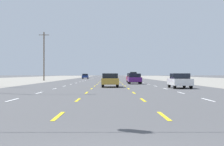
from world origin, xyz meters
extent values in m
plane|color=#4C4C4F|center=(0.00, 66.00, 0.00)|extent=(572.00, 572.00, 0.00)
cube|color=white|center=(-5.25, 14.50, 0.01)|extent=(0.14, 2.60, 0.01)
cube|color=white|center=(-5.25, 22.00, 0.01)|extent=(0.14, 2.60, 0.01)
cube|color=white|center=(-5.25, 29.50, 0.01)|extent=(0.14, 2.60, 0.01)
cube|color=white|center=(-5.25, 37.00, 0.01)|extent=(0.14, 2.60, 0.01)
cube|color=white|center=(-5.25, 44.50, 0.01)|extent=(0.14, 2.60, 0.01)
cube|color=white|center=(-5.25, 52.00, 0.01)|extent=(0.14, 2.60, 0.01)
cube|color=white|center=(-5.25, 59.50, 0.01)|extent=(0.14, 2.60, 0.01)
cube|color=white|center=(-5.25, 67.00, 0.01)|extent=(0.14, 2.60, 0.01)
cube|color=white|center=(-5.25, 74.50, 0.01)|extent=(0.14, 2.60, 0.01)
cube|color=white|center=(-5.25, 82.00, 0.01)|extent=(0.14, 2.60, 0.01)
cube|color=white|center=(-5.25, 89.50, 0.01)|extent=(0.14, 2.60, 0.01)
cube|color=white|center=(-5.25, 97.00, 0.01)|extent=(0.14, 2.60, 0.01)
cube|color=white|center=(-5.25, 104.50, 0.01)|extent=(0.14, 2.60, 0.01)
cube|color=white|center=(-5.25, 112.00, 0.01)|extent=(0.14, 2.60, 0.01)
cube|color=white|center=(-5.25, 119.50, 0.01)|extent=(0.14, 2.60, 0.01)
cube|color=white|center=(-5.25, 127.00, 0.01)|extent=(0.14, 2.60, 0.01)
cube|color=white|center=(-5.25, 134.50, 0.01)|extent=(0.14, 2.60, 0.01)
cube|color=white|center=(-5.25, 142.00, 0.01)|extent=(0.14, 2.60, 0.01)
cube|color=white|center=(-5.25, 149.50, 0.01)|extent=(0.14, 2.60, 0.01)
cube|color=white|center=(-5.25, 157.00, 0.01)|extent=(0.14, 2.60, 0.01)
cube|color=white|center=(-5.25, 164.50, 0.01)|extent=(0.14, 2.60, 0.01)
cube|color=white|center=(-5.25, 172.00, 0.01)|extent=(0.14, 2.60, 0.01)
cube|color=white|center=(-5.25, 179.50, 0.01)|extent=(0.14, 2.60, 0.01)
cube|color=white|center=(-5.25, 187.00, 0.01)|extent=(0.14, 2.60, 0.01)
cube|color=white|center=(-5.25, 194.50, 0.01)|extent=(0.14, 2.60, 0.01)
cube|color=white|center=(-5.25, 202.00, 0.01)|extent=(0.14, 2.60, 0.01)
cube|color=white|center=(-5.25, 209.50, 0.01)|extent=(0.14, 2.60, 0.01)
cube|color=white|center=(-5.25, 217.00, 0.01)|extent=(0.14, 2.60, 0.01)
cube|color=yellow|center=(-1.75, 7.00, 0.01)|extent=(0.14, 2.60, 0.01)
cube|color=yellow|center=(-1.75, 14.50, 0.01)|extent=(0.14, 2.60, 0.01)
cube|color=yellow|center=(-1.75, 22.00, 0.01)|extent=(0.14, 2.60, 0.01)
cube|color=yellow|center=(-1.75, 29.50, 0.01)|extent=(0.14, 2.60, 0.01)
cube|color=yellow|center=(-1.75, 37.00, 0.01)|extent=(0.14, 2.60, 0.01)
cube|color=yellow|center=(-1.75, 44.50, 0.01)|extent=(0.14, 2.60, 0.01)
cube|color=yellow|center=(-1.75, 52.00, 0.01)|extent=(0.14, 2.60, 0.01)
cube|color=yellow|center=(-1.75, 59.50, 0.01)|extent=(0.14, 2.60, 0.01)
cube|color=yellow|center=(-1.75, 67.00, 0.01)|extent=(0.14, 2.60, 0.01)
cube|color=yellow|center=(-1.75, 74.50, 0.01)|extent=(0.14, 2.60, 0.01)
cube|color=yellow|center=(-1.75, 82.00, 0.01)|extent=(0.14, 2.60, 0.01)
cube|color=yellow|center=(-1.75, 89.50, 0.01)|extent=(0.14, 2.60, 0.01)
cube|color=yellow|center=(-1.75, 97.00, 0.01)|extent=(0.14, 2.60, 0.01)
cube|color=yellow|center=(-1.75, 104.50, 0.01)|extent=(0.14, 2.60, 0.01)
cube|color=yellow|center=(-1.75, 112.00, 0.01)|extent=(0.14, 2.60, 0.01)
cube|color=yellow|center=(-1.75, 119.50, 0.01)|extent=(0.14, 2.60, 0.01)
cube|color=yellow|center=(-1.75, 127.00, 0.01)|extent=(0.14, 2.60, 0.01)
cube|color=yellow|center=(-1.75, 134.50, 0.01)|extent=(0.14, 2.60, 0.01)
cube|color=yellow|center=(-1.75, 142.00, 0.01)|extent=(0.14, 2.60, 0.01)
cube|color=yellow|center=(-1.75, 149.50, 0.01)|extent=(0.14, 2.60, 0.01)
cube|color=yellow|center=(-1.75, 157.00, 0.01)|extent=(0.14, 2.60, 0.01)
cube|color=yellow|center=(-1.75, 164.50, 0.01)|extent=(0.14, 2.60, 0.01)
cube|color=yellow|center=(-1.75, 172.00, 0.01)|extent=(0.14, 2.60, 0.01)
cube|color=yellow|center=(-1.75, 179.50, 0.01)|extent=(0.14, 2.60, 0.01)
cube|color=yellow|center=(-1.75, 187.00, 0.01)|extent=(0.14, 2.60, 0.01)
cube|color=yellow|center=(-1.75, 194.50, 0.01)|extent=(0.14, 2.60, 0.01)
cube|color=yellow|center=(-1.75, 202.00, 0.01)|extent=(0.14, 2.60, 0.01)
cube|color=yellow|center=(-1.75, 209.50, 0.01)|extent=(0.14, 2.60, 0.01)
cube|color=yellow|center=(-1.75, 217.00, 0.01)|extent=(0.14, 2.60, 0.01)
cube|color=yellow|center=(1.75, 7.00, 0.01)|extent=(0.14, 2.60, 0.01)
cube|color=yellow|center=(1.75, 14.50, 0.01)|extent=(0.14, 2.60, 0.01)
cube|color=yellow|center=(1.75, 22.00, 0.01)|extent=(0.14, 2.60, 0.01)
cube|color=yellow|center=(1.75, 29.50, 0.01)|extent=(0.14, 2.60, 0.01)
cube|color=yellow|center=(1.75, 37.00, 0.01)|extent=(0.14, 2.60, 0.01)
cube|color=yellow|center=(1.75, 44.50, 0.01)|extent=(0.14, 2.60, 0.01)
cube|color=yellow|center=(1.75, 52.00, 0.01)|extent=(0.14, 2.60, 0.01)
cube|color=yellow|center=(1.75, 59.50, 0.01)|extent=(0.14, 2.60, 0.01)
cube|color=yellow|center=(1.75, 67.00, 0.01)|extent=(0.14, 2.60, 0.01)
cube|color=yellow|center=(1.75, 74.50, 0.01)|extent=(0.14, 2.60, 0.01)
cube|color=yellow|center=(1.75, 82.00, 0.01)|extent=(0.14, 2.60, 0.01)
cube|color=yellow|center=(1.75, 89.50, 0.01)|extent=(0.14, 2.60, 0.01)
cube|color=yellow|center=(1.75, 97.00, 0.01)|extent=(0.14, 2.60, 0.01)
cube|color=yellow|center=(1.75, 104.50, 0.01)|extent=(0.14, 2.60, 0.01)
cube|color=yellow|center=(1.75, 112.00, 0.01)|extent=(0.14, 2.60, 0.01)
cube|color=yellow|center=(1.75, 119.50, 0.01)|extent=(0.14, 2.60, 0.01)
cube|color=yellow|center=(1.75, 127.00, 0.01)|extent=(0.14, 2.60, 0.01)
cube|color=yellow|center=(1.75, 134.50, 0.01)|extent=(0.14, 2.60, 0.01)
cube|color=yellow|center=(1.75, 142.00, 0.01)|extent=(0.14, 2.60, 0.01)
cube|color=yellow|center=(1.75, 149.50, 0.01)|extent=(0.14, 2.60, 0.01)
cube|color=yellow|center=(1.75, 157.00, 0.01)|extent=(0.14, 2.60, 0.01)
cube|color=yellow|center=(1.75, 164.50, 0.01)|extent=(0.14, 2.60, 0.01)
cube|color=yellow|center=(1.75, 172.00, 0.01)|extent=(0.14, 2.60, 0.01)
cube|color=yellow|center=(1.75, 179.50, 0.01)|extent=(0.14, 2.60, 0.01)
cube|color=yellow|center=(1.75, 187.00, 0.01)|extent=(0.14, 2.60, 0.01)
cube|color=yellow|center=(1.75, 194.50, 0.01)|extent=(0.14, 2.60, 0.01)
cube|color=yellow|center=(1.75, 202.00, 0.01)|extent=(0.14, 2.60, 0.01)
cube|color=yellow|center=(1.75, 209.50, 0.01)|extent=(0.14, 2.60, 0.01)
cube|color=yellow|center=(1.75, 217.00, 0.01)|extent=(0.14, 2.60, 0.01)
cube|color=white|center=(5.25, 14.50, 0.01)|extent=(0.14, 2.60, 0.01)
cube|color=white|center=(5.25, 22.00, 0.01)|extent=(0.14, 2.60, 0.01)
cube|color=white|center=(5.25, 29.50, 0.01)|extent=(0.14, 2.60, 0.01)
cube|color=white|center=(5.25, 37.00, 0.01)|extent=(0.14, 2.60, 0.01)
cube|color=white|center=(5.25, 44.50, 0.01)|extent=(0.14, 2.60, 0.01)
cube|color=white|center=(5.25, 52.00, 0.01)|extent=(0.14, 2.60, 0.01)
cube|color=white|center=(5.25, 59.50, 0.01)|extent=(0.14, 2.60, 0.01)
cube|color=white|center=(5.25, 67.00, 0.01)|extent=(0.14, 2.60, 0.01)
cube|color=white|center=(5.25, 74.50, 0.01)|extent=(0.14, 2.60, 0.01)
cube|color=white|center=(5.25, 82.00, 0.01)|extent=(0.14, 2.60, 0.01)
cube|color=white|center=(5.25, 89.50, 0.01)|extent=(0.14, 2.60, 0.01)
cube|color=white|center=(5.25, 97.00, 0.01)|extent=(0.14, 2.60, 0.01)
cube|color=white|center=(5.25, 104.50, 0.01)|extent=(0.14, 2.60, 0.01)
cube|color=white|center=(5.25, 112.00, 0.01)|extent=(0.14, 2.60, 0.01)
cube|color=white|center=(5.25, 119.50, 0.01)|extent=(0.14, 2.60, 0.01)
cube|color=white|center=(5.25, 127.00, 0.01)|extent=(0.14, 2.60, 0.01)
cube|color=white|center=(5.25, 134.50, 0.01)|extent=(0.14, 2.60, 0.01)
cube|color=white|center=(5.25, 142.00, 0.01)|extent=(0.14, 2.60, 0.01)
cube|color=white|center=(5.25, 149.50, 0.01)|extent=(0.14, 2.60, 0.01)
cube|color=white|center=(5.25, 157.00, 0.01)|extent=(0.14, 2.60, 0.01)
cube|color=white|center=(5.25, 164.50, 0.01)|extent=(0.14, 2.60, 0.01)
cube|color=white|center=(5.25, 172.00, 0.01)|extent=(0.14, 2.60, 0.01)
cube|color=white|center=(5.25, 179.50, 0.01)|extent=(0.14, 2.60, 0.01)
cube|color=white|center=(5.25, 187.00, 0.01)|extent=(0.14, 2.60, 0.01)
cube|color=white|center=(5.25, 194.50, 0.01)|extent=(0.14, 2.60, 0.01)
cube|color=white|center=(5.25, 202.00, 0.01)|extent=(0.14, 2.60, 0.01)
cube|color=white|center=(5.25, 209.50, 0.01)|extent=(0.14, 2.60, 0.01)
cube|color=white|center=(5.25, 217.00, 0.01)|extent=(0.14, 2.60, 0.01)
cube|color=white|center=(6.84, 30.76, 0.63)|extent=(1.80, 4.50, 0.62)
cube|color=black|center=(6.84, 30.66, 1.20)|extent=(1.62, 2.10, 0.52)
cylinder|color=black|center=(6.07, 32.31, 0.32)|extent=(0.22, 0.64, 0.64)
cylinder|color=black|center=(7.61, 32.31, 0.32)|extent=(0.22, 0.64, 0.64)
cylinder|color=black|center=(6.07, 29.21, 0.32)|extent=(0.22, 0.64, 0.64)
cylinder|color=black|center=(7.61, 29.21, 0.32)|extent=(0.22, 0.64, 0.64)
cube|color=#B28C33|center=(0.02, 34.03, 0.63)|extent=(1.80, 4.50, 0.62)
cube|color=black|center=(0.02, 33.93, 1.20)|extent=(1.62, 2.10, 0.52)
cylinder|color=black|center=(-0.75, 35.58, 0.32)|extent=(0.22, 0.64, 0.64)
cylinder|color=black|center=(0.79, 35.58, 0.32)|extent=(0.22, 0.64, 0.64)
cylinder|color=black|center=(-0.75, 32.48, 0.32)|extent=(0.22, 0.64, 0.64)
cylinder|color=black|center=(0.79, 32.48, 0.32)|extent=(0.22, 0.64, 0.64)
cube|color=#4C196B|center=(3.48, 46.47, 0.63)|extent=(1.80, 4.50, 0.62)
cube|color=black|center=(3.48, 46.37, 1.20)|extent=(1.62, 2.10, 0.52)
cylinder|color=black|center=(2.71, 48.02, 0.32)|extent=(0.22, 0.64, 0.64)
cylinder|color=black|center=(4.25, 48.02, 0.32)|extent=(0.22, 0.64, 0.64)
cylinder|color=black|center=(2.71, 44.92, 0.32)|extent=(0.22, 0.64, 0.64)
cylinder|color=black|center=(4.25, 44.92, 0.32)|extent=(0.22, 0.64, 0.64)
cube|color=maroon|center=(3.73, 56.63, 0.63)|extent=(1.72, 3.90, 0.66)
cube|color=black|center=(3.73, 56.38, 1.25)|extent=(1.58, 1.90, 0.58)
cylinder|color=black|center=(2.99, 58.03, 0.30)|extent=(0.20, 0.60, 0.60)
cylinder|color=black|center=(4.47, 58.03, 0.30)|extent=(0.20, 0.60, 0.60)
cylinder|color=black|center=(2.99, 55.23, 0.30)|extent=(0.20, 0.60, 0.60)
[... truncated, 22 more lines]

